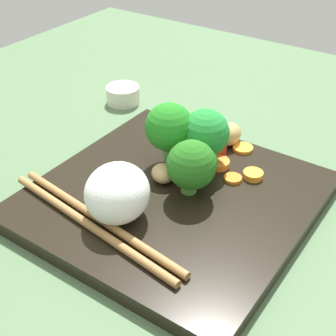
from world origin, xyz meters
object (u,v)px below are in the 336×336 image
Objects in this scene: chopstick_pair at (94,222)px; sauce_cup at (123,95)px; square_plate at (173,199)px; carrot_slice_1 at (218,163)px; broccoli_floret_0 at (202,133)px; rice_mound at (117,193)px.

chopstick_pair is 4.61× the size of sauce_cup.
carrot_slice_1 is (1.48, 7.43, 1.25)cm from square_plate.
square_plate is at bearing -101.29° from carrot_slice_1.
carrot_slice_1 is at bearing -23.27° from sauce_cup.
sauce_cup is at bearing 152.91° from broccoli_floret_0.
rice_mound is at bearing -52.22° from sauce_cup.
carrot_slice_1 reaches higher than square_plate.
rice_mound is 2.56× the size of carrot_slice_1.
sauce_cup reaches higher than square_plate.
square_plate is at bearing -86.10° from broccoli_floret_0.
rice_mound is 1.40× the size of sauce_cup.
square_plate is at bearing 76.12° from chopstick_pair.
chopstick_pair is (-1.15, -2.50, -2.61)cm from rice_mound.
chopstick_pair is at bearing -56.73° from sauce_cup.
carrot_slice_1 is (1.93, 0.81, -3.95)cm from broccoli_floret_0.
chopstick_pair is (-5.05, -16.45, 0.04)cm from carrot_slice_1.
broccoli_floret_0 is (-0.45, 6.62, 5.20)cm from square_plate.
broccoli_floret_0 is 2.66× the size of carrot_slice_1.
chopstick_pair is (-3.57, -9.02, 1.29)cm from square_plate.
rice_mound is 14.72cm from carrot_slice_1.
broccoli_floret_0 is at bearing -27.09° from sauce_cup.
square_plate is 9.79cm from chopstick_pair.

